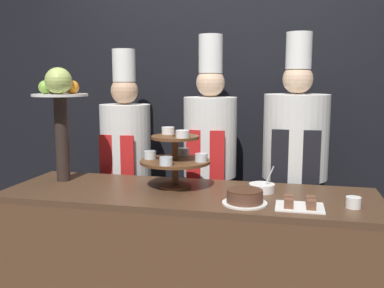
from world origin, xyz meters
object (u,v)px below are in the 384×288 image
fruit_pedestal (60,103)px  chef_center_left (210,158)px  serving_bowl_far (262,188)px  chef_center_right (295,163)px  chef_left (126,160)px  cake_round (245,197)px  cake_square_tray (300,204)px  cup_white (353,202)px  tiered_stand (175,156)px

fruit_pedestal → chef_center_left: chef_center_left is taller
serving_bowl_far → chef_center_right: bearing=70.9°
chef_left → chef_center_right: chef_center_right is taller
cake_round → cake_square_tray: cake_round is taller
cake_square_tray → cup_white: bearing=11.8°
cup_white → serving_bowl_far: bearing=155.7°
chef_left → chef_center_right: (1.17, -0.00, 0.03)m
chef_center_right → chef_center_left: bearing=180.0°
tiered_stand → chef_center_right: chef_center_right is taller
cake_round → cake_square_tray: size_ratio=0.98×
chef_center_left → chef_center_right: chef_center_right is taller
fruit_pedestal → chef_center_right: 1.51m
cake_square_tray → chef_center_left: (-0.58, 0.76, 0.06)m
cake_square_tray → chef_center_right: 0.77m
cup_white → chef_center_right: chef_center_right is taller
tiered_stand → cake_square_tray: tiered_stand is taller
cake_square_tray → chef_left: (-1.19, 0.76, 0.02)m
tiered_stand → chef_center_left: 0.55m
cake_round → cake_square_tray: 0.26m
cake_round → chef_left: 1.20m
fruit_pedestal → chef_left: 0.71m
cake_round → chef_center_left: chef_center_left is taller
fruit_pedestal → cake_round: 1.21m
cup_white → cake_square_tray: (-0.25, -0.05, -0.01)m
tiered_stand → serving_bowl_far: tiered_stand is taller
tiered_stand → cake_round: 0.50m
serving_bowl_far → fruit_pedestal: bearing=-178.8°
chef_center_right → chef_left: bearing=180.0°
cake_square_tray → serving_bowl_far: 0.32m
fruit_pedestal → cup_white: (1.62, -0.18, -0.44)m
cake_round → cake_square_tray: bearing=-0.5°
cup_white → chef_left: size_ratio=0.04×
chef_center_right → cake_round: bearing=-107.8°
cake_square_tray → serving_bowl_far: (-0.20, 0.25, 0.01)m
cake_round → serving_bowl_far: size_ratio=1.52×
chef_left → cup_white: bearing=-26.4°
tiered_stand → fruit_pedestal: bearing=-179.2°
serving_bowl_far → chef_left: size_ratio=0.09×
tiered_stand → fruit_pedestal: size_ratio=0.59×
cake_square_tray → cake_round: bearing=179.5°
cake_round → chef_left: chef_left is taller
fruit_pedestal → chef_left: size_ratio=0.40×
cup_white → fruit_pedestal: bearing=173.8°
cake_square_tray → chef_left: size_ratio=0.13×
fruit_pedestal → chef_center_left: 1.04m
cup_white → serving_bowl_far: serving_bowl_far is taller
chef_center_left → chef_center_right: 0.56m
fruit_pedestal → serving_bowl_far: bearing=1.2°
fruit_pedestal → cup_white: bearing=-6.2°
tiered_stand → chef_left: bearing=133.9°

